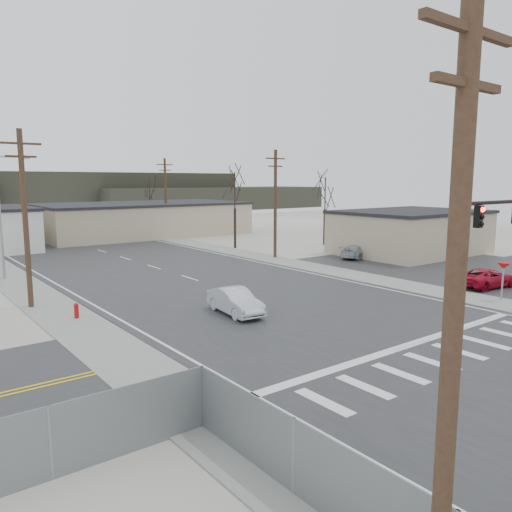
{
  "coord_description": "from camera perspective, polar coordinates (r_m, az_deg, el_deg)",
  "views": [
    {
      "loc": [
        -18.08,
        -17.87,
        7.19
      ],
      "look_at": [
        0.3,
        6.25,
        2.6
      ],
      "focal_mm": 35.0,
      "sensor_mm": 36.0,
      "label": 1
    }
  ],
  "objects": [
    {
      "name": "main_road",
      "position": [
        38.2,
        -8.34,
        -2.3
      ],
      "size": [
        18.0,
        110.0,
        0.05
      ],
      "primitive_type": "cube",
      "color": "#27272A",
      "rests_on": "ground"
    },
    {
      "name": "building_right_far",
      "position": [
        68.14,
        -12.89,
        4.15
      ],
      "size": [
        26.3,
        14.3,
        4.3
      ],
      "color": "tan",
      "rests_on": "ground"
    },
    {
      "name": "streetlight_main",
      "position": [
        40.59,
        -27.01,
        4.7
      ],
      "size": [
        2.4,
        0.25,
        9.0
      ],
      "color": "gray",
      "rests_on": "ground"
    },
    {
      "name": "car_parked_red",
      "position": [
        37.27,
        24.93,
        -2.28
      ],
      "size": [
        4.81,
        2.7,
        1.27
      ],
      "primitive_type": "imported",
      "rotation": [
        0.0,
        0.0,
        1.44
      ],
      "color": "maroon",
      "rests_on": "parking_lot"
    },
    {
      "name": "fire_hydrant",
      "position": [
        27.88,
        -19.84,
        -5.9
      ],
      "size": [
        0.24,
        0.24,
        0.87
      ],
      "color": "#A50C0C",
      "rests_on": "ground"
    },
    {
      "name": "hill_center",
      "position": [
        118.61,
        -21.25,
        6.73
      ],
      "size": [
        80.0,
        18.0,
        9.0
      ],
      "primitive_type": "cube",
      "color": "#333026",
      "rests_on": "ground"
    },
    {
      "name": "car_far_a",
      "position": [
        71.86,
        -21.3,
        2.88
      ],
      "size": [
        3.63,
        5.28,
        1.42
      ],
      "primitive_type": "imported",
      "rotation": [
        0.0,
        0.0,
        2.77
      ],
      "color": "black",
      "rests_on": "main_road"
    },
    {
      "name": "upole_right_a",
      "position": [
        46.54,
        2.22,
        6.18
      ],
      "size": [
        2.2,
        0.3,
        10.0
      ],
      "color": "#463220",
      "rests_on": "ground"
    },
    {
      "name": "upole_left_a",
      "position": [
        7.89,
        21.62,
        -6.46
      ],
      "size": [
        2.2,
        0.3,
        10.0
      ],
      "color": "#463220",
      "rests_on": "ground"
    },
    {
      "name": "building_lot",
      "position": [
        51.85,
        17.26,
        2.65
      ],
      "size": [
        14.3,
        10.3,
        4.3
      ],
      "color": "tan",
      "rests_on": "ground"
    },
    {
      "name": "ground",
      "position": [
        26.42,
        7.79,
        -7.27
      ],
      "size": [
        140.0,
        140.0,
        0.0
      ],
      "primitive_type": "plane",
      "color": "silver",
      "rests_on": "ground"
    },
    {
      "name": "upole_right_b",
      "position": [
        65.03,
        -10.29,
        6.74
      ],
      "size": [
        2.2,
        0.3,
        10.0
      ],
      "color": "#463220",
      "rests_on": "ground"
    },
    {
      "name": "sedan_crossing",
      "position": [
        27.08,
        -2.39,
        -5.19
      ],
      "size": [
        1.87,
        4.32,
        1.38
      ],
      "primitive_type": "imported",
      "rotation": [
        0.0,
        0.0,
        -0.1
      ],
      "color": "#B3B7BE",
      "rests_on": "main_road"
    },
    {
      "name": "sidewalk_left",
      "position": [
        39.27,
        -25.69,
        -2.76
      ],
      "size": [
        3.0,
        90.0,
        0.06
      ],
      "primitive_type": "cube",
      "color": "gray",
      "rests_on": "ground"
    },
    {
      "name": "yield_sign",
      "position": [
        33.29,
        26.45,
        -1.16
      ],
      "size": [
        0.8,
        0.8,
        2.35
      ],
      "color": "gray",
      "rests_on": "ground"
    },
    {
      "name": "tree_right_far",
      "position": [
        77.33,
        -12.06,
        7.23
      ],
      "size": [
        3.52,
        3.52,
        7.84
      ],
      "color": "#31251E",
      "rests_on": "ground"
    },
    {
      "name": "parking_lot",
      "position": [
        45.52,
        20.35,
        -1.0
      ],
      "size": [
        18.0,
        20.0,
        0.03
      ],
      "primitive_type": "cube",
      "color": "#27272A",
      "rests_on": "ground"
    },
    {
      "name": "tree_lot",
      "position": [
        56.56,
        7.9,
        6.9
      ],
      "size": [
        3.52,
        3.52,
        7.84
      ],
      "color": "#31251E",
      "rests_on": "ground"
    },
    {
      "name": "car_parked_silver",
      "position": [
        47.42,
        11.49,
        0.51
      ],
      "size": [
        4.55,
        2.74,
        1.24
      ],
      "primitive_type": "imported",
      "rotation": [
        0.0,
        0.0,
        1.82
      ],
      "color": "#A8AEB3",
      "rests_on": "parking_lot"
    },
    {
      "name": "upole_left_b",
      "position": [
        30.65,
        -24.89,
        4.13
      ],
      "size": [
        2.2,
        0.3,
        10.0
      ],
      "color": "#463220",
      "rests_on": "ground"
    },
    {
      "name": "sidewalk_right",
      "position": [
        48.05,
        -0.16,
        0.04
      ],
      "size": [
        3.0,
        90.0,
        0.06
      ],
      "primitive_type": "cube",
      "color": "gray",
      "rests_on": "ground"
    },
    {
      "name": "hill_right",
      "position": [
        127.64,
        -5.07,
        6.58
      ],
      "size": [
        60.0,
        18.0,
        5.5
      ],
      "primitive_type": "cube",
      "color": "#333026",
      "rests_on": "ground"
    },
    {
      "name": "cross_road",
      "position": [
        26.42,
        7.79,
        -7.22
      ],
      "size": [
        90.0,
        10.0,
        0.04
      ],
      "primitive_type": "cube",
      "color": "#27272A",
      "rests_on": "ground"
    },
    {
      "name": "car_parked_dark_a",
      "position": [
        49.52,
        13.65,
        0.86
      ],
      "size": [
        4.35,
        2.56,
        1.39
      ],
      "primitive_type": "imported",
      "rotation": [
        0.0,
        0.0,
        1.81
      ],
      "color": "black",
      "rests_on": "parking_lot"
    },
    {
      "name": "tree_right_mid",
      "position": [
        53.5,
        -2.44,
        7.25
      ],
      "size": [
        3.74,
        3.74,
        8.33
      ],
      "color": "#31251E",
      "rests_on": "ground"
    }
  ]
}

